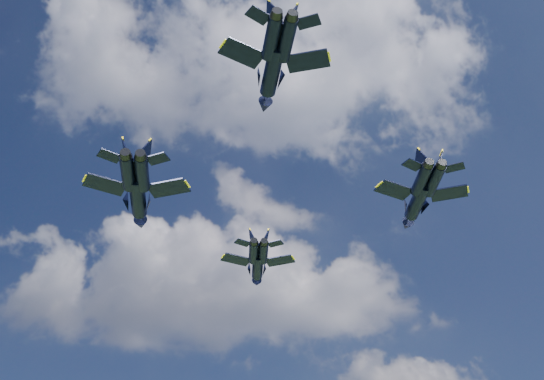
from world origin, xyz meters
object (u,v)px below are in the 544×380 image
(jet_lead, at_px, (258,267))
(jet_right, at_px, (417,203))
(jet_slot, at_px, (271,74))
(jet_left, at_px, (138,199))

(jet_lead, distance_m, jet_right, 27.59)
(jet_right, xyz_separation_m, jet_slot, (-18.63, -25.63, -0.31))
(jet_lead, relative_size, jet_left, 0.85)
(jet_left, relative_size, jet_right, 1.04)
(jet_left, distance_m, jet_slot, 25.80)
(jet_left, height_order, jet_slot, jet_slot)
(jet_right, bearing_deg, jet_slot, -134.49)
(jet_left, xyz_separation_m, jet_slot, (18.10, -18.14, 2.99))
(jet_lead, relative_size, jet_slot, 0.94)
(jet_slot, bearing_deg, jet_right, 41.88)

